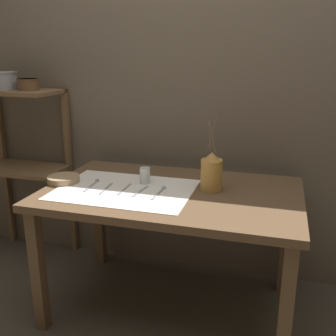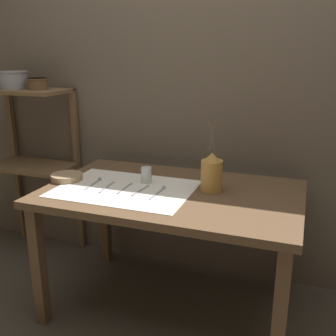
{
  "view_description": "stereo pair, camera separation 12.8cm",
  "coord_description": "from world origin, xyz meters",
  "views": [
    {
      "loc": [
        0.53,
        -1.89,
        1.42
      ],
      "look_at": [
        -0.02,
        0.0,
        0.84
      ],
      "focal_mm": 42.0,
      "sensor_mm": 36.0,
      "label": 1
    },
    {
      "loc": [
        0.65,
        -1.85,
        1.42
      ],
      "look_at": [
        -0.02,
        0.0,
        0.84
      ],
      "focal_mm": 42.0,
      "sensor_mm": 36.0,
      "label": 2
    }
  ],
  "objects": [
    {
      "name": "fork_inner",
      "position": [
        -0.24,
        -0.07,
        0.72
      ],
      "size": [
        0.01,
        0.18,
        0.0
      ],
      "color": "#939399",
      "rests_on": "wooden_table"
    },
    {
      "name": "ground_plane",
      "position": [
        0.0,
        0.0,
        0.0
      ],
      "size": [
        12.0,
        12.0,
        0.0
      ],
      "primitive_type": "plane",
      "color": "#473F35"
    },
    {
      "name": "linen_cloth",
      "position": [
        -0.24,
        -0.06,
        0.72
      ],
      "size": [
        0.71,
        0.52,
        0.0
      ],
      "color": "white",
      "rests_on": "wooden_table"
    },
    {
      "name": "fork_outer",
      "position": [
        -0.34,
        -0.09,
        0.72
      ],
      "size": [
        0.02,
        0.18,
        0.0
      ],
      "color": "#939399",
      "rests_on": "wooden_table"
    },
    {
      "name": "spoon_outer",
      "position": [
        -0.44,
        -0.02,
        0.73
      ],
      "size": [
        0.03,
        0.19,
        0.02
      ],
      "color": "#939399",
      "rests_on": "wooden_table"
    },
    {
      "name": "wooden_table",
      "position": [
        0.0,
        0.0,
        0.63
      ],
      "size": [
        1.35,
        0.84,
        0.72
      ],
      "color": "brown",
      "rests_on": "ground_plane"
    },
    {
      "name": "metal_pot_small",
      "position": [
        -1.04,
        0.31,
        1.22
      ],
      "size": [
        0.14,
        0.14,
        0.07
      ],
      "color": "brown",
      "rests_on": "wooden_shelf_unit"
    },
    {
      "name": "wooden_bowl",
      "position": [
        -0.62,
        -0.04,
        0.74
      ],
      "size": [
        0.18,
        0.18,
        0.04
      ],
      "color": "#9E7F5B",
      "rests_on": "wooden_table"
    },
    {
      "name": "stone_wall_back",
      "position": [
        0.0,
        0.53,
        1.2
      ],
      "size": [
        7.0,
        0.06,
        2.4
      ],
      "color": "brown",
      "rests_on": "ground_plane"
    },
    {
      "name": "glass_tumbler_near",
      "position": [
        -0.17,
        0.06,
        0.77
      ],
      "size": [
        0.06,
        0.06,
        0.09
      ],
      "color": "silver",
      "rests_on": "wooden_table"
    },
    {
      "name": "metal_pot_large",
      "position": [
        -1.23,
        0.31,
        1.25
      ],
      "size": [
        0.2,
        0.2,
        0.11
      ],
      "color": "#939399",
      "rests_on": "wooden_shelf_unit"
    },
    {
      "name": "knife_center",
      "position": [
        -0.15,
        -0.08,
        0.72
      ],
      "size": [
        0.03,
        0.18,
        0.0
      ],
      "color": "#939399",
      "rests_on": "wooden_table"
    },
    {
      "name": "spoon_inner",
      "position": [
        -0.04,
        -0.03,
        0.73
      ],
      "size": [
        0.03,
        0.19,
        0.02
      ],
      "color": "#939399",
      "rests_on": "wooden_table"
    },
    {
      "name": "pitcher_with_flowers",
      "position": [
        0.2,
        0.06,
        0.82
      ],
      "size": [
        0.11,
        0.11,
        0.4
      ],
      "color": "#B7843D",
      "rests_on": "wooden_table"
    },
    {
      "name": "wooden_shelf_unit",
      "position": [
        -1.15,
        0.35,
        0.83
      ],
      "size": [
        0.58,
        0.33,
        1.18
      ],
      "color": "brown",
      "rests_on": "ground_plane"
    }
  ]
}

